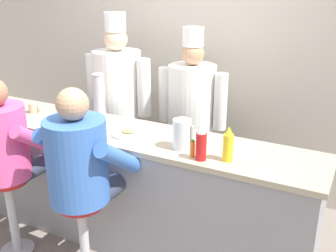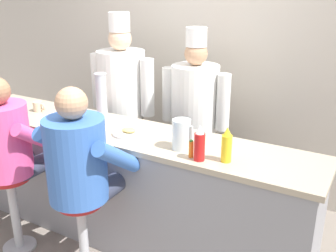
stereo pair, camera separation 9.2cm
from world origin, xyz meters
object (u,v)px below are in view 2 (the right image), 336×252
object	(u,v)px
breakfast_plate	(129,132)
cook_in_whites_far	(195,113)
ketchup_bottle_red	(200,144)
coffee_mug_tan	(38,106)
hot_sauce_bottle_orange	(191,149)
cook_in_whites_near	(122,99)
mustard_bottle_yellow	(227,146)
diner_seated_pink	(8,144)
water_pitcher_clear	(181,134)
diner_seated_blue	(80,164)
cereal_bowl	(73,119)
cup_stack_steel	(101,98)

from	to	relation	value
breakfast_plate	cook_in_whites_far	xyz separation A→B (m)	(0.16, 0.80, -0.05)
ketchup_bottle_red	coffee_mug_tan	bearing A→B (deg)	172.64
hot_sauce_bottle_orange	cook_in_whites_near	xyz separation A→B (m)	(-1.16, 0.83, -0.04)
mustard_bottle_yellow	diner_seated_pink	size ratio (longest dim) A/B	0.16
water_pitcher_clear	breakfast_plate	bearing A→B (deg)	173.92
coffee_mug_tan	diner_seated_blue	distance (m)	1.13
ketchup_bottle_red	mustard_bottle_yellow	world-z (taller)	ketchup_bottle_red
hot_sauce_bottle_orange	diner_seated_blue	bearing A→B (deg)	-151.51
ketchup_bottle_red	breakfast_plate	distance (m)	0.69
water_pitcher_clear	diner_seated_blue	xyz separation A→B (m)	(-0.53, -0.44, -0.16)
hot_sauce_bottle_orange	coffee_mug_tan	xyz separation A→B (m)	(-1.62, 0.21, -0.01)
diner_seated_pink	diner_seated_blue	xyz separation A→B (m)	(0.71, 0.00, 0.01)
hot_sauce_bottle_orange	water_pitcher_clear	distance (m)	0.16
mustard_bottle_yellow	cook_in_whites_far	world-z (taller)	cook_in_whites_far
diner_seated_blue	cook_in_whites_near	size ratio (longest dim) A/B	0.80
hot_sauce_bottle_orange	diner_seated_pink	bearing A→B (deg)	-165.49
diner_seated_blue	cook_in_whites_far	distance (m)	1.31
diner_seated_pink	cook_in_whites_near	distance (m)	1.20
ketchup_bottle_red	cereal_bowl	size ratio (longest dim) A/B	1.57
water_pitcher_clear	diner_seated_pink	size ratio (longest dim) A/B	0.15
diner_seated_blue	ketchup_bottle_red	bearing A→B (deg)	25.38
diner_seated_pink	diner_seated_blue	world-z (taller)	diner_seated_blue
water_pitcher_clear	breakfast_plate	distance (m)	0.49
mustard_bottle_yellow	coffee_mug_tan	distance (m)	1.85
cereal_bowl	cup_stack_steel	xyz separation A→B (m)	(0.22, 0.12, 0.18)
ketchup_bottle_red	diner_seated_pink	distance (m)	1.48
ketchup_bottle_red	breakfast_plate	xyz separation A→B (m)	(-0.66, 0.16, -0.10)
water_pitcher_clear	cook_in_whites_far	world-z (taller)	cook_in_whites_far
mustard_bottle_yellow	coffee_mug_tan	size ratio (longest dim) A/B	1.81
water_pitcher_clear	hot_sauce_bottle_orange	bearing A→B (deg)	-37.32
ketchup_bottle_red	diner_seated_blue	world-z (taller)	diner_seated_blue
cook_in_whites_far	breakfast_plate	bearing A→B (deg)	-101.22
cook_in_whites_near	cook_in_whites_far	distance (m)	0.73
hot_sauce_bottle_orange	cup_stack_steel	xyz separation A→B (m)	(-0.93, 0.25, 0.15)
hot_sauce_bottle_orange	cereal_bowl	world-z (taller)	hot_sauce_bottle_orange
mustard_bottle_yellow	diner_seated_blue	size ratio (longest dim) A/B	0.16
mustard_bottle_yellow	breakfast_plate	bearing A→B (deg)	173.82
cook_in_whites_far	cook_in_whites_near	bearing A→B (deg)	-170.92
mustard_bottle_yellow	cook_in_whites_near	size ratio (longest dim) A/B	0.13
breakfast_plate	cup_stack_steel	xyz separation A→B (m)	(-0.34, 0.11, 0.19)
hot_sauce_bottle_orange	cereal_bowl	distance (m)	1.16
hot_sauce_bottle_orange	water_pitcher_clear	xyz separation A→B (m)	(-0.12, 0.09, 0.05)
breakfast_plate	cook_in_whites_far	world-z (taller)	cook_in_whites_far
coffee_mug_tan	cook_in_whites_near	distance (m)	0.78
water_pitcher_clear	diner_seated_pink	xyz separation A→B (m)	(-1.24, -0.44, -0.17)
mustard_bottle_yellow	cook_in_whites_far	bearing A→B (deg)	126.50
coffee_mug_tan	diner_seated_pink	xyz separation A→B (m)	(0.26, -0.56, -0.11)
water_pitcher_clear	diner_seated_pink	world-z (taller)	diner_seated_pink
cook_in_whites_far	mustard_bottle_yellow	bearing A→B (deg)	-53.50
water_pitcher_clear	diner_seated_pink	bearing A→B (deg)	-160.31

